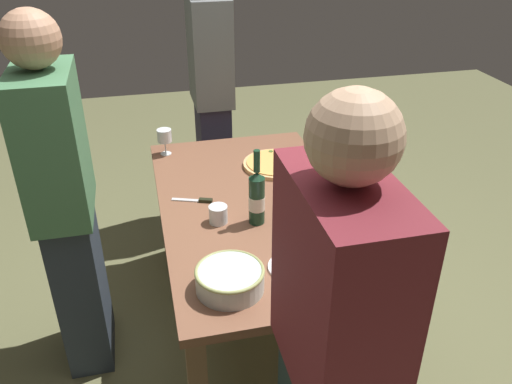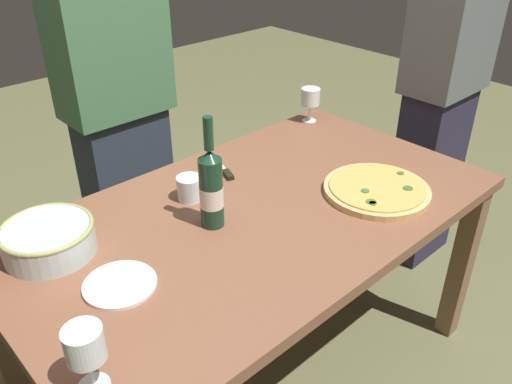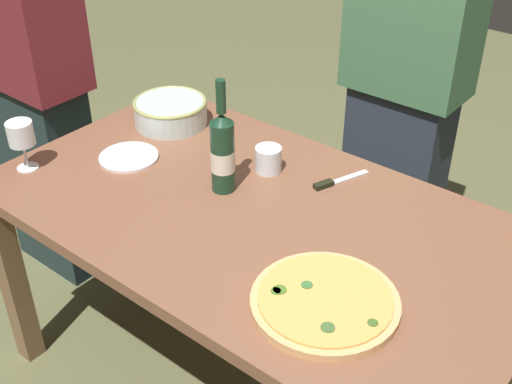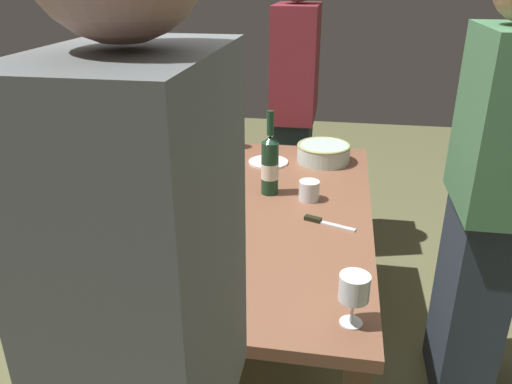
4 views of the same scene
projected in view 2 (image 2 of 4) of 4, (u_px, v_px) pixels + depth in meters
ground_plane at (256, 370)px, 2.07m from camera, size 8.00×8.00×0.00m
dining_table at (256, 234)px, 1.73m from camera, size 1.60×0.90×0.75m
pizza at (377, 190)px, 1.77m from camera, size 0.36×0.36×0.03m
serving_bowl at (48, 238)px, 1.47m from camera, size 0.26×0.26×0.09m
wine_bottle at (211, 188)px, 1.55m from camera, size 0.07×0.07×0.35m
wine_glass_near_pizza at (85, 346)px, 1.04m from camera, size 0.08×0.08×0.16m
wine_glass_by_bottle at (310, 97)px, 2.25m from camera, size 0.08×0.08×0.15m
cup_amber at (190, 188)px, 1.73m from camera, size 0.08×0.08×0.08m
side_plate at (120, 285)px, 1.37m from camera, size 0.19×0.19×0.01m
pizza_knife at (224, 170)px, 1.90m from camera, size 0.09×0.19×0.02m
person_host at (444, 81)px, 2.30m from camera, size 0.38×0.24×1.76m
person_guest_left at (117, 107)px, 2.17m from camera, size 0.43×0.24×1.68m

